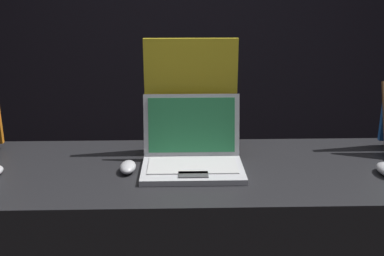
# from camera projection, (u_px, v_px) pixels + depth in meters

# --- Properties ---
(wall_back) EXTENTS (8.00, 0.05, 2.80)m
(wall_back) POSITION_uv_depth(u_px,v_px,m) (184.00, 7.00, 3.24)
(wall_back) COLOR black
(wall_back) RESTS_ON ground_plane
(laptop_middle) EXTENTS (0.36, 0.29, 0.25)m
(laptop_middle) POSITION_uv_depth(u_px,v_px,m) (192.00, 152.00, 1.61)
(laptop_middle) COLOR #B7B7BC
(laptop_middle) RESTS_ON display_counter
(mouse_middle) EXTENTS (0.06, 0.10, 0.03)m
(mouse_middle) POSITION_uv_depth(u_px,v_px,m) (128.00, 167.00, 1.58)
(mouse_middle) COLOR #B2B2B7
(mouse_middle) RESTS_ON display_counter
(promo_stand_middle) EXTENTS (0.36, 0.07, 0.44)m
(promo_stand_middle) POSITION_uv_depth(u_px,v_px,m) (191.00, 99.00, 1.74)
(promo_stand_middle) COLOR black
(promo_stand_middle) RESTS_ON display_counter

